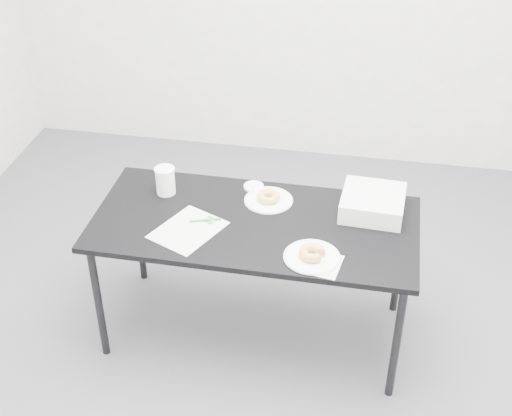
% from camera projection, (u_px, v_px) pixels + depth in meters
% --- Properties ---
extents(floor, '(4.00, 4.00, 0.00)m').
position_uv_depth(floor, '(250.00, 348.00, 3.55)').
color(floor, '#525157').
rests_on(floor, ground).
extents(table, '(1.50, 0.71, 0.68)m').
position_uv_depth(table, '(255.00, 231.00, 3.30)').
color(table, black).
rests_on(table, floor).
extents(scorecard, '(0.35, 0.38, 0.00)m').
position_uv_depth(scorecard, '(188.00, 230.00, 3.22)').
color(scorecard, white).
rests_on(scorecard, table).
extents(logo_patch, '(0.07, 0.07, 0.00)m').
position_uv_depth(logo_patch, '(210.00, 220.00, 3.28)').
color(logo_patch, green).
rests_on(logo_patch, scorecard).
extents(pen, '(0.14, 0.05, 0.01)m').
position_uv_depth(pen, '(205.00, 220.00, 3.27)').
color(pen, '#0C844D').
rests_on(pen, scorecard).
extents(napkin, '(0.19, 0.19, 0.00)m').
position_uv_depth(napkin, '(320.00, 264.00, 3.02)').
color(napkin, white).
rests_on(napkin, table).
extents(plate_near, '(0.24, 0.24, 0.01)m').
position_uv_depth(plate_near, '(312.00, 257.00, 3.05)').
color(plate_near, white).
rests_on(plate_near, napkin).
extents(donut_near, '(0.14, 0.14, 0.04)m').
position_uv_depth(donut_near, '(312.00, 253.00, 3.04)').
color(donut_near, gold).
rests_on(donut_near, plate_near).
extents(plate_far, '(0.23, 0.23, 0.01)m').
position_uv_depth(plate_far, '(269.00, 200.00, 3.41)').
color(plate_far, white).
rests_on(plate_far, table).
extents(donut_far, '(0.14, 0.14, 0.04)m').
position_uv_depth(donut_far, '(269.00, 197.00, 3.40)').
color(donut_far, gold).
rests_on(donut_far, plate_far).
extents(coffee_cup, '(0.09, 0.09, 0.14)m').
position_uv_depth(coffee_cup, '(165.00, 181.00, 3.44)').
color(coffee_cup, white).
rests_on(coffee_cup, table).
extents(cup_lid, '(0.10, 0.10, 0.01)m').
position_uv_depth(cup_lid, '(254.00, 187.00, 3.51)').
color(cup_lid, white).
rests_on(cup_lid, table).
extents(bakery_box, '(0.30, 0.30, 0.10)m').
position_uv_depth(bakery_box, '(373.00, 203.00, 3.32)').
color(bakery_box, white).
rests_on(bakery_box, table).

